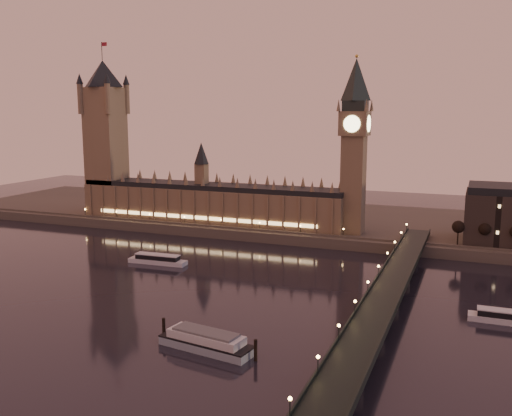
{
  "coord_description": "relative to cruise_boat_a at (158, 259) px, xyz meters",
  "views": [
    {
      "loc": [
        122.93,
        -211.07,
        78.72
      ],
      "look_at": [
        26.1,
        35.0,
        33.16
      ],
      "focal_mm": 40.0,
      "sensor_mm": 36.0,
      "label": 1
    }
  ],
  "objects": [
    {
      "name": "palace_of_westminster",
      "position": [
        -10.54,
        84.02,
        19.5
      ],
      "size": [
        180.0,
        26.62,
        52.0
      ],
      "color": "brown",
      "rests_on": "ground"
    },
    {
      "name": "bare_tree_0",
      "position": [
        143.8,
        72.03,
        13.0
      ],
      "size": [
        6.06,
        6.06,
        12.33
      ],
      "color": "black",
      "rests_on": "ground"
    },
    {
      "name": "victoria_tower",
      "position": [
        -90.42,
        84.03,
        63.58
      ],
      "size": [
        31.68,
        31.68,
        118.0
      ],
      "color": "brown",
      "rests_on": "ground"
    },
    {
      "name": "far_embankment",
      "position": [
        59.58,
        128.03,
        0.79
      ],
      "size": [
        560.0,
        130.0,
        6.0
      ],
      "primitive_type": "cube",
      "color": "#423D35",
      "rests_on": "ground"
    },
    {
      "name": "cruise_boat_a",
      "position": [
        0.0,
        0.0,
        0.0
      ],
      "size": [
        31.65,
        8.34,
        5.02
      ],
      "rotation": [
        0.0,
        0.0,
        0.05
      ],
      "color": "silver",
      "rests_on": "ground"
    },
    {
      "name": "westminster_bridge",
      "position": [
        121.2,
        -36.97,
        3.31
      ],
      "size": [
        13.2,
        260.0,
        15.3
      ],
      "color": "black",
      "rests_on": "ground"
    },
    {
      "name": "bare_tree_1",
      "position": [
        157.71,
        72.03,
        13.0
      ],
      "size": [
        6.06,
        6.06,
        12.33
      ],
      "color": "black",
      "rests_on": "ground"
    },
    {
      "name": "moored_barge",
      "position": [
        71.56,
        -87.61,
        0.76
      ],
      "size": [
        37.98,
        14.35,
        7.04
      ],
      "rotation": [
        0.0,
        0.0,
        -0.16
      ],
      "color": "#8194A5",
      "rests_on": "ground"
    },
    {
      "name": "ground",
      "position": [
        29.58,
        -36.97,
        -2.21
      ],
      "size": [
        700.0,
        700.0,
        0.0
      ],
      "primitive_type": "plane",
      "color": "black",
      "rests_on": "ground"
    },
    {
      "name": "big_ben",
      "position": [
        83.57,
        84.02,
        61.74
      ],
      "size": [
        17.68,
        17.68,
        104.0
      ],
      "color": "brown",
      "rests_on": "ground"
    },
    {
      "name": "cruise_boat_b",
      "position": [
        165.02,
        -24.73,
        -0.07
      ],
      "size": [
        26.3,
        6.61,
        4.85
      ],
      "rotation": [
        0.0,
        0.0,
        0.0
      ],
      "color": "silver",
      "rests_on": "ground"
    }
  ]
}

